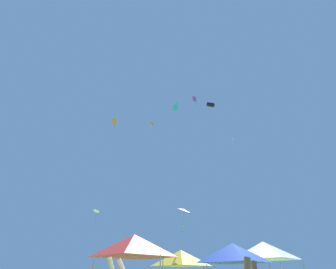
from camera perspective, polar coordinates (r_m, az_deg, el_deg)
name	(u,v)px	position (r m, az deg, el deg)	size (l,w,h in m)	color
canopy_tent_yellow	(181,258)	(17.27, 3.53, -30.41)	(3.06, 3.06, 3.27)	#9E9EA3
canopy_tent_white	(265,250)	(18.59, 24.76, -26.65)	(3.56, 3.56, 3.81)	#9E9EA3
canopy_tent_blue	(233,253)	(14.57, 17.25, -28.30)	(3.12, 3.12, 3.34)	#9E9EA3
canopy_tent_red	(134,245)	(12.91, -9.29, -27.55)	(3.39, 3.39, 3.63)	#9E9EA3
kite_lime_diamond	(233,140)	(39.97, 17.09, -1.35)	(0.79, 0.68, 1.27)	#75D138
kite_white_delta	(96,211)	(30.09, -18.83, -19.04)	(1.09, 1.09, 1.51)	white
kite_orange_box	(152,124)	(40.51, -4.40, 2.94)	(0.80, 0.48, 1.64)	orange
kite_black_box	(211,105)	(24.41, 11.48, 7.92)	(0.95, 0.60, 0.67)	black
kite_orange_diamond	(114,122)	(42.63, -14.33, 3.25)	(1.01, 0.95, 2.47)	orange
kite_purple_diamond	(195,99)	(31.65, 7.31, 9.47)	(0.72, 0.75, 1.79)	purple
kite_cyan_diamond	(175,107)	(37.68, 1.97, 7.37)	(1.20, 1.18, 1.25)	#2DB7CC
kite_pink_diamond	(184,211)	(18.59, 4.23, -19.99)	(1.23, 1.19, 2.04)	pink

